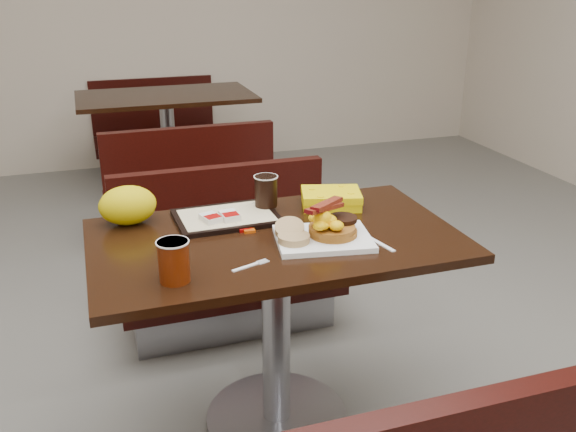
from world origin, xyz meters
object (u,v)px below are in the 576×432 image
object	(u,v)px
bench_far_n	(157,127)
knife	(378,242)
fork	(245,267)
coffee_cup_far	(266,191)
bench_near_n	(230,257)
bench_far_s	(186,178)
tray	(227,217)
paper_bag	(128,205)
coffee_cup_near	(174,261)
table_near	(276,334)
platter	(323,239)
hashbrown_sleeve_right	(229,216)
pancake_stack	(333,230)
hashbrown_sleeve_left	(211,218)
table_far	(169,147)
clamshell	(331,199)

from	to	relation	value
bench_far_n	knife	xyz separation A→B (m)	(0.30, -3.45, 0.39)
fork	coffee_cup_far	xyz separation A→B (m)	(0.19, 0.44, 0.07)
bench_near_n	bench_far_s	bearing A→B (deg)	90.00
tray	paper_bag	size ratio (longest dim) A/B	1.81
bench_far_n	coffee_cup_near	xyz separation A→B (m)	(-0.36, -3.52, 0.45)
coffee_cup_far	table_near	bearing A→B (deg)	-99.19
platter	hashbrown_sleeve_right	distance (m)	0.35
pancake_stack	coffee_cup_near	world-z (taller)	coffee_cup_near
table_near	bench_far_n	distance (m)	3.30
pancake_stack	coffee_cup_far	xyz separation A→B (m)	(-0.13, 0.32, 0.04)
bench_far_n	coffee_cup_near	distance (m)	3.56
platter	hashbrown_sleeve_left	bearing A→B (deg)	151.79
table_far	pancake_stack	xyz separation A→B (m)	(0.17, -2.69, 0.41)
fork	coffee_cup_far	size ratio (longest dim) A/B	1.11
pancake_stack	paper_bag	bearing A→B (deg)	150.60
hashbrown_sleeve_right	fork	bearing A→B (deg)	-100.93
clamshell	paper_bag	size ratio (longest dim) A/B	1.10
paper_bag	platter	bearing A→B (deg)	-30.90
coffee_cup_near	tray	bearing A→B (deg)	59.22
table_near	knife	size ratio (longest dim) A/B	7.33
table_far	clamshell	xyz separation A→B (m)	(0.28, -2.40, 0.40)
table_near	pancake_stack	distance (m)	0.45
hashbrown_sleeve_right	paper_bag	distance (m)	0.35
coffee_cup_near	pancake_stack	bearing A→B (deg)	13.69
bench_far_n	table_near	bearing A→B (deg)	-90.00
bench_far_s	pancake_stack	xyz separation A→B (m)	(0.17, -1.99, 0.42)
pancake_stack	fork	size ratio (longest dim) A/B	1.27
bench_far_s	fork	distance (m)	2.14
bench_far_n	paper_bag	world-z (taller)	paper_bag
table_near	clamshell	xyz separation A→B (m)	(0.28, 0.20, 0.40)
coffee_cup_near	table_near	bearing A→B (deg)	30.75
tray	clamshell	distance (m)	0.40
table_near	pancake_stack	size ratio (longest dim) A/B	7.63
knife	hashbrown_sleeve_left	distance (m)	0.57
table_far	clamshell	bearing A→B (deg)	-83.41
fork	knife	size ratio (longest dim) A/B	0.76
pancake_stack	hashbrown_sleeve_left	size ratio (longest dim) A/B	2.09
coffee_cup_near	clamshell	distance (m)	0.76
bench_far_n	coffee_cup_far	bearing A→B (deg)	-89.28
table_near	fork	world-z (taller)	fork
pancake_stack	clamshell	distance (m)	0.31
bench_far_n	coffee_cup_near	size ratio (longest dim) A/B	8.23
table_far	paper_bag	world-z (taller)	paper_bag
table_far	pancake_stack	distance (m)	2.72
bench_near_n	pancake_stack	distance (m)	0.91
table_near	bench_near_n	bearing A→B (deg)	90.00
tray	hashbrown_sleeve_right	xyz separation A→B (m)	(0.00, -0.03, 0.02)
bench_far_s	coffee_cup_near	bearing A→B (deg)	-99.71
platter	hashbrown_sleeve_left	distance (m)	0.40
table_far	tray	world-z (taller)	tray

